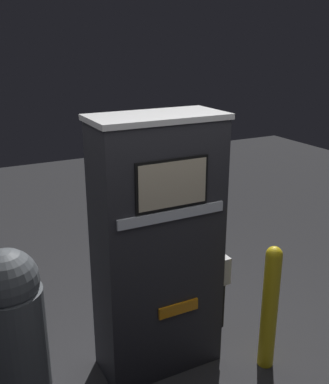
% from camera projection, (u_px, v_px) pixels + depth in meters
% --- Properties ---
extents(ground_plane, '(14.00, 14.00, 0.00)m').
position_uv_depth(ground_plane, '(171.00, 377.00, 3.53)').
color(ground_plane, '#2D2D30').
extents(gas_pump, '(1.03, 0.48, 2.03)m').
position_uv_depth(gas_pump, '(158.00, 248.00, 3.39)').
color(gas_pump, '#28282D').
rests_on(gas_pump, ground_plane).
extents(safety_bollard, '(0.13, 0.13, 1.05)m').
position_uv_depth(safety_bollard, '(270.00, 305.00, 3.50)').
color(safety_bollard, yellow).
rests_on(safety_bollard, ground_plane).
extents(trash_bin, '(0.47, 0.47, 1.22)m').
position_uv_depth(trash_bin, '(12.00, 329.00, 3.09)').
color(trash_bin, '#51565B').
rests_on(trash_bin, ground_plane).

